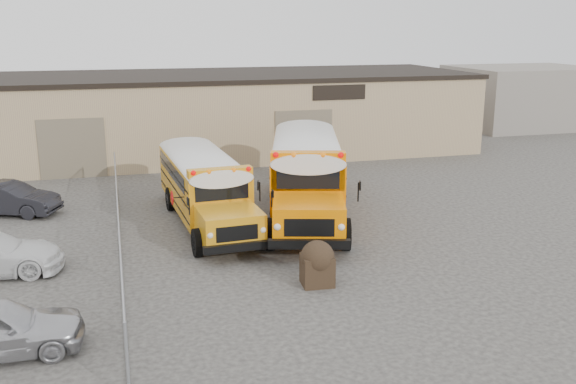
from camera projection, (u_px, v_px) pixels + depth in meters
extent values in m
plane|color=#33302E|center=(318.00, 269.00, 20.27)|extent=(120.00, 120.00, 0.00)
cube|color=#9D7E61|center=(216.00, 114.00, 38.35)|extent=(30.00, 10.00, 4.50)
cube|color=black|center=(215.00, 76.00, 37.77)|extent=(30.20, 10.20, 0.25)
cube|color=black|center=(339.00, 92.00, 34.79)|extent=(3.00, 0.08, 0.80)
cube|color=brown|center=(72.00, 149.00, 31.81)|extent=(3.20, 0.08, 3.00)
cube|color=brown|center=(304.00, 138.00, 34.88)|extent=(3.20, 0.08, 3.00)
cylinder|color=#96999F|center=(127.00, 363.00, 12.91)|extent=(0.07, 0.07, 1.80)
cylinder|color=#96999F|center=(124.00, 302.00, 15.71)|extent=(0.07, 0.07, 1.80)
cylinder|color=#96999F|center=(121.00, 260.00, 18.51)|extent=(0.07, 0.07, 1.80)
cylinder|color=#96999F|center=(119.00, 229.00, 21.31)|extent=(0.07, 0.07, 1.80)
cylinder|color=#96999F|center=(118.00, 205.00, 24.11)|extent=(0.07, 0.07, 1.80)
cylinder|color=#96999F|center=(117.00, 186.00, 26.90)|extent=(0.07, 0.07, 1.80)
cylinder|color=#96999F|center=(116.00, 171.00, 29.70)|extent=(0.07, 0.07, 1.80)
cylinder|color=#96999F|center=(117.00, 204.00, 21.08)|extent=(0.05, 18.00, 0.05)
cylinder|color=#96999F|center=(121.00, 253.00, 21.52)|extent=(0.05, 18.00, 0.05)
cube|color=#96999F|center=(119.00, 229.00, 21.31)|extent=(0.02, 18.00, 1.70)
cube|color=gray|center=(524.00, 96.00, 48.23)|extent=(10.00, 8.00, 4.40)
cube|color=orange|center=(179.00, 156.00, 30.45)|extent=(2.73, 7.11, 1.88)
cube|color=orange|center=(198.00, 187.00, 26.44)|extent=(2.14, 2.14, 1.06)
cube|color=black|center=(192.00, 159.00, 27.14)|extent=(1.88, 0.17, 0.69)
cube|color=silver|center=(178.00, 134.00, 30.18)|extent=(2.73, 7.18, 0.37)
cube|color=orange|center=(191.00, 145.00, 27.19)|extent=(2.27, 0.60, 0.33)
sphere|color=#E50705|center=(168.00, 145.00, 26.66)|extent=(0.18, 0.18, 0.18)
sphere|color=#E50705|center=(214.00, 142.00, 27.27)|extent=(0.18, 0.18, 0.18)
sphere|color=orange|center=(181.00, 144.00, 26.83)|extent=(0.18, 0.18, 0.18)
sphere|color=orange|center=(202.00, 143.00, 27.10)|extent=(0.18, 0.18, 0.18)
cube|color=black|center=(203.00, 203.00, 25.56)|extent=(2.26, 0.34, 0.26)
cube|color=black|center=(168.00, 159.00, 33.91)|extent=(2.26, 0.32, 0.26)
cube|color=black|center=(179.00, 157.00, 30.47)|extent=(2.75, 6.97, 0.06)
cube|color=black|center=(177.00, 144.00, 30.57)|extent=(2.68, 6.01, 0.57)
cylinder|color=black|center=(171.00, 201.00, 26.33)|extent=(0.32, 0.97, 0.96)
cylinder|color=black|center=(223.00, 196.00, 27.01)|extent=(0.32, 0.97, 0.96)
cylinder|color=black|center=(153.00, 171.00, 31.63)|extent=(0.32, 0.97, 0.96)
cylinder|color=black|center=(197.00, 168.00, 32.31)|extent=(0.32, 0.97, 0.96)
cylinder|color=#BF0505|center=(152.00, 166.00, 27.75)|extent=(0.06, 0.52, 0.51)
cube|color=orange|center=(304.00, 141.00, 32.84)|extent=(4.84, 8.62, 2.21)
cube|color=orange|center=(305.00, 174.00, 27.86)|extent=(2.93, 2.93, 1.24)
cube|color=black|center=(305.00, 144.00, 28.75)|extent=(2.14, 0.67, 0.81)
cube|color=silver|center=(304.00, 117.00, 32.52)|extent=(4.86, 8.70, 0.43)
cube|color=orange|center=(305.00, 128.00, 28.81)|extent=(2.69, 1.24, 0.39)
sphere|color=#E50705|center=(280.00, 126.00, 28.55)|extent=(0.22, 0.22, 0.22)
sphere|color=#E50705|center=(331.00, 126.00, 28.53)|extent=(0.22, 0.22, 0.22)
sphere|color=orange|center=(294.00, 126.00, 28.54)|extent=(0.22, 0.22, 0.22)
sphere|color=orange|center=(317.00, 126.00, 28.53)|extent=(0.22, 0.22, 0.22)
cube|color=black|center=(306.00, 192.00, 26.75)|extent=(2.60, 0.95, 0.30)
cube|color=black|center=(303.00, 145.00, 37.12)|extent=(2.60, 0.93, 0.30)
cube|color=black|center=(304.00, 143.00, 32.86)|extent=(4.83, 8.47, 0.06)
cube|color=black|center=(304.00, 128.00, 33.00)|extent=(4.51, 7.38, 0.67)
cylinder|color=black|center=(276.00, 187.00, 28.14)|extent=(0.60, 1.16, 1.12)
cylinder|color=black|center=(334.00, 187.00, 28.12)|extent=(0.60, 1.16, 1.12)
cylinder|color=black|center=(280.00, 156.00, 34.72)|extent=(0.60, 1.16, 1.12)
cylinder|color=black|center=(327.00, 156.00, 34.70)|extent=(0.60, 1.16, 1.12)
cube|color=black|center=(317.00, 270.00, 18.95)|extent=(0.97, 0.89, 0.91)
sphere|color=black|center=(317.00, 257.00, 18.85)|extent=(1.00, 1.00, 1.00)
imported|color=black|center=(9.00, 199.00, 25.91)|extent=(4.24, 2.86, 1.32)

